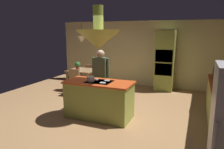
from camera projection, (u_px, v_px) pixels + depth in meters
name	position (u px, v px, depth m)	size (l,w,h in m)	color
ground	(103.00, 114.00, 5.55)	(8.16, 8.16, 0.00)	#AD7F51
wall_back	(139.00, 54.00, 8.42)	(6.80, 0.10, 2.55)	beige
kitchen_island	(99.00, 99.00, 5.28)	(1.68, 0.82, 0.95)	#939E42
counter_run_right	(223.00, 104.00, 4.94)	(0.73, 2.61, 0.93)	#939E42
oven_tower	(165.00, 61.00, 7.68)	(0.66, 0.62, 2.19)	#939E42
dining_table	(83.00, 73.00, 7.78)	(0.98, 0.90, 0.76)	#9D774C
person_at_island	(101.00, 75.00, 5.90)	(0.53, 0.22, 1.65)	tan
range_hood	(98.00, 38.00, 4.98)	(1.10, 1.10, 1.00)	#939E42
pendant_light_over_table	(82.00, 39.00, 7.54)	(0.32, 0.32, 0.82)	beige
chair_facing_island	(73.00, 80.00, 7.20)	(0.40, 0.40, 0.87)	#9D774C
chair_by_back_wall	(91.00, 73.00, 8.41)	(0.40, 0.40, 0.87)	#9D774C
potted_plant_on_table	(78.00, 65.00, 7.69)	(0.20, 0.20, 0.30)	#99382D
cup_on_table	(80.00, 70.00, 7.53)	(0.07, 0.07, 0.09)	white
microwave_on_counter	(223.00, 73.00, 5.52)	(0.46, 0.36, 0.28)	#232326
cooking_pot_on_cooktop	(91.00, 79.00, 5.11)	(0.18, 0.18, 0.12)	#B2B2B7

